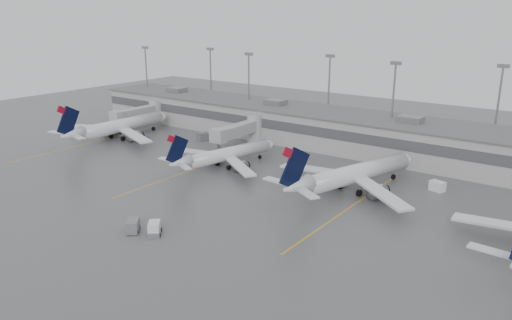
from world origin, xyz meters
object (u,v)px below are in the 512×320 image
Objects in this scene: jet_mid_left at (225,154)px; baggage_tug at (154,230)px; jet_mid_right at (352,174)px; jet_far_left at (118,126)px.

jet_mid_left is 33.37m from baggage_tug.
jet_mid_left is 27.67m from jet_mid_right.
jet_far_left is 36.74m from jet_mid_left.
jet_far_left is at bearing -170.46° from jet_mid_left.
baggage_tug is at bearing -34.14° from jet_far_left.
jet_mid_left is 0.84× the size of jet_mid_right.
jet_far_left reaches higher than baggage_tug.
jet_far_left is 1.23× the size of jet_mid_left.
jet_mid_right is 9.62× the size of baggage_tug.
jet_far_left is 1.03× the size of jet_mid_right.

